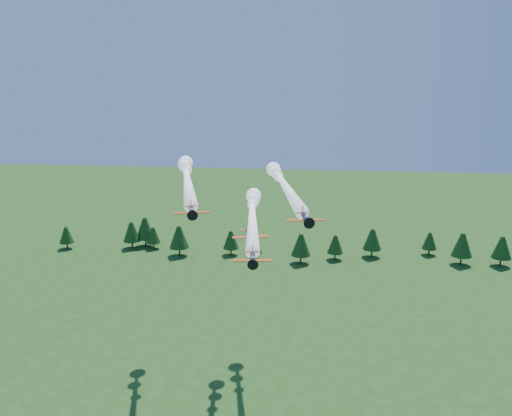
# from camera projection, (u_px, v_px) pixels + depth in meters

# --- Properties ---
(plane_lead) EXTENTS (10.90, 52.17, 3.70)m
(plane_lead) POSITION_uv_depth(u_px,v_px,m) (252.00, 214.00, 122.56)
(plane_lead) COLOR black
(plane_lead) RESTS_ON ground
(plane_left) EXTENTS (17.89, 53.74, 3.70)m
(plane_left) POSITION_uv_depth(u_px,v_px,m) (187.00, 177.00, 128.10)
(plane_left) COLOR black
(plane_left) RESTS_ON ground
(plane_right) EXTENTS (15.05, 54.34, 3.70)m
(plane_right) POSITION_uv_depth(u_px,v_px,m) (284.00, 184.00, 130.38)
(plane_right) COLOR black
(plane_right) RESTS_ON ground
(plane_slot) EXTENTS (7.23, 8.02, 2.54)m
(plane_slot) POSITION_uv_depth(u_px,v_px,m) (250.00, 235.00, 110.59)
(plane_slot) COLOR black
(plane_slot) RESTS_ON ground
(treeline) EXTENTS (171.35, 21.63, 11.80)m
(treeline) POSITION_uv_depth(u_px,v_px,m) (279.00, 239.00, 215.89)
(treeline) COLOR #382314
(treeline) RESTS_ON ground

